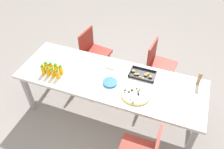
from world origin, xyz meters
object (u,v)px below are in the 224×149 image
(juice_bottle_1, at_px, (48,71))
(chair_far_right, at_px, (158,63))
(chair_far_left, at_px, (93,50))
(juice_bottle_6, at_px, (56,68))
(juice_bottle_5, at_px, (51,67))
(fruit_pizza, at_px, (136,94))
(napkin_stack, at_px, (111,65))
(snack_tray, at_px, (143,75))
(juice_bottle_4, at_px, (46,66))
(party_table, at_px, (110,82))
(cardboard_tube, at_px, (199,79))
(juice_bottle_2, at_px, (53,72))
(juice_bottle_0, at_px, (43,70))
(juice_bottle_3, at_px, (58,74))
(juice_bottle_7, at_px, (61,70))
(plate_stack, at_px, (110,82))

(juice_bottle_1, bearing_deg, chair_far_right, 38.73)
(chair_far_left, relative_size, juice_bottle_6, 5.87)
(juice_bottle_5, height_order, juice_bottle_6, juice_bottle_6)
(fruit_pizza, height_order, napkin_stack, fruit_pizza)
(snack_tray, distance_m, napkin_stack, 0.45)
(fruit_pizza, distance_m, napkin_stack, 0.60)
(chair_far_left, height_order, juice_bottle_4, juice_bottle_4)
(party_table, relative_size, chair_far_right, 2.94)
(chair_far_right, xyz_separation_m, cardboard_tube, (0.57, -0.51, 0.31))
(juice_bottle_2, bearing_deg, juice_bottle_4, 152.79)
(party_table, height_order, napkin_stack, napkin_stack)
(cardboard_tube, bearing_deg, chair_far_left, 164.93)
(juice_bottle_0, xyz_separation_m, napkin_stack, (0.78, 0.46, -0.06))
(party_table, xyz_separation_m, cardboard_tube, (1.07, 0.29, 0.15))
(juice_bottle_6, bearing_deg, juice_bottle_1, -129.52)
(juice_bottle_0, height_order, juice_bottle_1, juice_bottle_0)
(chair_far_right, distance_m, juice_bottle_4, 1.66)
(cardboard_tube, bearing_deg, juice_bottle_5, -166.98)
(juice_bottle_2, distance_m, juice_bottle_3, 0.07)
(party_table, relative_size, snack_tray, 7.12)
(juice_bottle_2, height_order, juice_bottle_3, juice_bottle_2)
(juice_bottle_4, bearing_deg, juice_bottle_2, -27.21)
(chair_far_left, height_order, juice_bottle_2, juice_bottle_2)
(juice_bottle_1, distance_m, snack_tray, 1.23)
(juice_bottle_2, bearing_deg, fruit_pizza, 3.75)
(juice_bottle_3, distance_m, cardboard_tube, 1.77)
(juice_bottle_0, xyz_separation_m, snack_tray, (1.23, 0.42, -0.06))
(juice_bottle_7, bearing_deg, juice_bottle_5, 179.85)
(juice_bottle_7, bearing_deg, snack_tray, 18.66)
(juice_bottle_2, xyz_separation_m, juice_bottle_4, (-0.15, 0.08, -0.01))
(napkin_stack, bearing_deg, chair_far_left, 136.19)
(plate_stack, bearing_deg, juice_bottle_5, -175.99)
(juice_bottle_5, bearing_deg, juice_bottle_3, -27.81)
(juice_bottle_0, distance_m, napkin_stack, 0.91)
(chair_far_right, bearing_deg, snack_tray, -5.15)
(juice_bottle_5, relative_size, juice_bottle_6, 0.97)
(party_table, xyz_separation_m, snack_tray, (0.38, 0.20, 0.07))
(juice_bottle_5, xyz_separation_m, snack_tray, (1.16, 0.34, -0.05))
(chair_far_left, height_order, snack_tray, chair_far_left)
(party_table, xyz_separation_m, juice_bottle_6, (-0.70, -0.13, 0.13))
(juice_bottle_0, relative_size, juice_bottle_1, 1.04)
(juice_bottle_3, bearing_deg, plate_stack, 11.54)
(juice_bottle_0, height_order, snack_tray, juice_bottle_0)
(party_table, xyz_separation_m, fruit_pizza, (0.39, -0.15, 0.07))
(chair_far_right, bearing_deg, chair_far_left, -81.14)
(juice_bottle_7, bearing_deg, cardboard_tube, 14.14)
(juice_bottle_5, distance_m, plate_stack, 0.82)
(juice_bottle_4, bearing_deg, juice_bottle_6, 2.75)
(juice_bottle_3, bearing_deg, juice_bottle_5, 152.19)
(chair_far_right, bearing_deg, cardboard_tube, 54.00)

